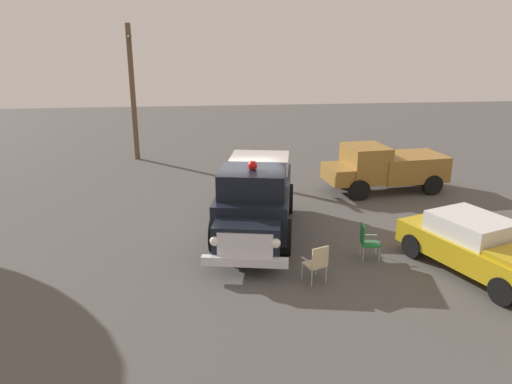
# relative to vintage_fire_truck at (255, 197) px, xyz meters

# --- Properties ---
(ground_plane) EXTENTS (60.00, 60.00, 0.00)m
(ground_plane) POSITION_rel_vintage_fire_truck_xyz_m (0.45, -0.27, -1.20)
(ground_plane) COLOR #514F4C
(vintage_fire_truck) EXTENTS (3.37, 6.26, 2.59)m
(vintage_fire_truck) POSITION_rel_vintage_fire_truck_xyz_m (0.00, 0.00, 0.00)
(vintage_fire_truck) COLOR black
(vintage_fire_truck) RESTS_ON ground
(classic_hot_rod) EXTENTS (3.24, 4.73, 1.46)m
(classic_hot_rod) POSITION_rel_vintage_fire_truck_xyz_m (-5.53, 3.39, -0.45)
(classic_hot_rod) COLOR black
(classic_hot_rod) RESTS_ON ground
(parked_pickup) EXTENTS (4.97, 2.46, 1.90)m
(parked_pickup) POSITION_rel_vintage_fire_truck_xyz_m (-5.68, -3.86, -0.21)
(parked_pickup) COLOR black
(parked_pickup) RESTS_ON ground
(lawn_chair_by_car) EXTENTS (0.56, 0.57, 1.02)m
(lawn_chair_by_car) POSITION_rel_vintage_fire_truck_xyz_m (-2.87, 2.26, -0.61)
(lawn_chair_by_car) COLOR #B7BABF
(lawn_chair_by_car) RESTS_ON ground
(lawn_chair_spare) EXTENTS (0.64, 0.64, 1.02)m
(lawn_chair_spare) POSITION_rel_vintage_fire_truck_xyz_m (-1.18, 3.48, -0.61)
(lawn_chair_spare) COLOR #B7BABF
(lawn_chair_spare) RESTS_ON ground
(utility_pole) EXTENTS (0.50, 1.68, 6.60)m
(utility_pole) POSITION_rel_vintage_fire_truck_xyz_m (4.91, -10.50, 2.24)
(utility_pole) COLOR brown
(utility_pole) RESTS_ON ground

